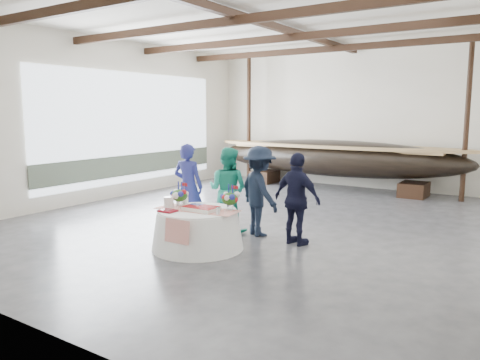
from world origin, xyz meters
The scene contains 13 objects.
floor centered at (0.00, 0.00, 0.00)m, with size 10.00×12.00×0.01m, color #3D3D42.
wall_back centered at (0.00, 6.00, 2.25)m, with size 10.00×0.02×4.50m, color silver.
wall_left centered at (-5.00, 0.00, 2.25)m, with size 0.02×12.00×4.50m, color silver.
ceiling centered at (0.00, 0.00, 4.50)m, with size 10.00×12.00×0.01m, color white.
pavilion_structure centered at (0.00, 0.86, 4.00)m, with size 9.80×11.76×4.50m.
open_bay centered at (-4.95, 1.00, 1.83)m, with size 0.03×7.00×3.20m.
longboat_display centered at (-0.31, 5.09, 1.01)m, with size 8.42×1.68×1.58m.
banquet_table centered at (0.20, -2.47, 0.36)m, with size 1.67×1.67×0.72m.
tabletop_items centered at (0.14, -2.34, 0.87)m, with size 1.60×1.02×0.40m.
guest_woman_blue centered at (-0.88, -1.42, 0.91)m, with size 0.66×0.43×1.82m, color navy.
guest_woman_teal centered at (-0.04, -1.17, 0.88)m, with size 0.85×0.66×1.75m, color teal.
guest_man_left centered at (0.65, -1.05, 0.90)m, with size 1.16×0.67×1.80m, color black.
guest_man_right centered at (1.59, -1.25, 0.87)m, with size 1.01×0.42×1.73m, color black.
Camera 1 is at (5.39, -8.94, 2.48)m, focal length 35.00 mm.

